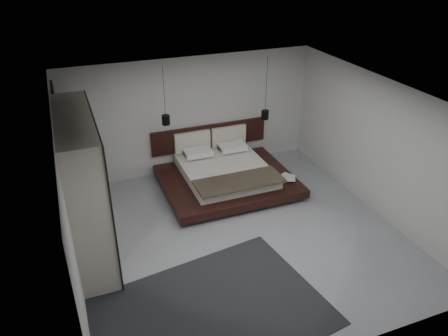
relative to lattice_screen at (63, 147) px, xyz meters
name	(u,v)px	position (x,y,z in m)	size (l,w,h in m)	color
floor	(239,234)	(2.95, -2.45, -1.30)	(6.00, 6.00, 0.00)	#95979D
ceiling	(242,97)	(2.95, -2.45, 1.50)	(6.00, 6.00, 0.00)	white
wall_back	(191,115)	(2.95, 0.55, 0.10)	(6.00, 6.00, 0.00)	#B9B9B6
wall_front	(335,278)	(2.95, -5.45, 0.10)	(6.00, 6.00, 0.00)	#B9B9B6
wall_left	(67,204)	(-0.05, -2.45, 0.10)	(6.00, 6.00, 0.00)	#B9B9B6
wall_right	(377,146)	(5.95, -2.45, 0.10)	(6.00, 6.00, 0.00)	#B9B9B6
lattice_screen	(63,147)	(0.00, 0.00, 0.00)	(0.05, 0.90, 2.60)	black
bed	(225,173)	(3.39, -0.55, -1.00)	(2.93, 2.45, 1.10)	black
book_lower	(285,178)	(4.59, -1.22, -1.01)	(0.22, 0.30, 0.03)	#99724C
book_upper	(285,178)	(4.57, -1.25, -0.99)	(0.23, 0.32, 0.02)	#99724C
pendant_left	(166,120)	(2.18, -0.07, 0.33)	(0.17, 0.17, 1.28)	black
pendant_right	(265,114)	(4.59, -0.07, 0.12)	(0.18, 0.18, 1.50)	black
wardrobe	(84,187)	(0.25, -1.86, 0.01)	(0.63, 2.67, 2.62)	beige
rug	(211,312)	(1.75, -4.15, -1.29)	(3.47, 2.48, 0.01)	black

